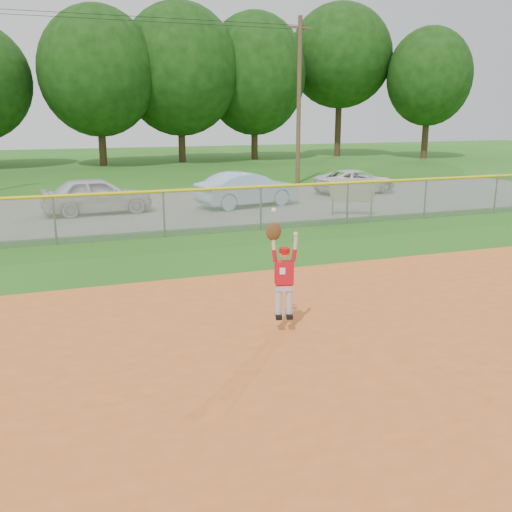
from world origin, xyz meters
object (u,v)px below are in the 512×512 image
(car_blue, at_px, (248,189))
(sponsor_sign, at_px, (353,191))
(ballplayer, at_px, (283,271))
(car_white_a, at_px, (97,195))
(car_white_b, at_px, (356,181))

(car_blue, height_order, sponsor_sign, sponsor_sign)
(car_blue, xyz_separation_m, ballplayer, (-4.10, -13.90, 0.41))
(car_white_a, relative_size, car_white_b, 1.01)
(car_white_b, xyz_separation_m, sponsor_sign, (-3.32, -5.62, 0.37))
(car_blue, xyz_separation_m, car_white_b, (6.36, 2.00, -0.14))
(car_white_a, distance_m, ballplayer, 14.36)
(sponsor_sign, bearing_deg, car_white_b, 59.43)
(car_white_b, height_order, sponsor_sign, sponsor_sign)
(sponsor_sign, distance_m, ballplayer, 12.52)
(car_white_b, bearing_deg, sponsor_sign, 141.04)
(car_white_b, distance_m, sponsor_sign, 6.54)
(car_white_a, height_order, ballplayer, ballplayer)
(car_blue, bearing_deg, sponsor_sign, -152.33)
(car_blue, height_order, ballplayer, ballplayer)
(car_white_a, xyz_separation_m, car_white_b, (12.57, 1.70, -0.14))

